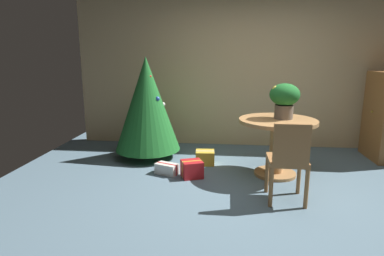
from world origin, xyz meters
The scene contains 9 objects.
ground_plane centered at (0.00, 0.00, 0.00)m, with size 6.60×6.60×0.00m, color slate.
back_wall_panel centered at (0.00, 2.20, 1.30)m, with size 6.00×0.10×2.60m, color tan.
round_dining_table centered at (0.24, 0.71, 0.52)m, with size 0.99×0.99×0.75m.
flower_vase centered at (0.31, 0.76, 1.02)m, with size 0.38×0.38×0.45m.
wooden_chair_near centered at (0.24, -0.13, 0.50)m, with size 0.40×0.42×0.89m.
holiday_tree centered at (-1.61, 1.28, 0.83)m, with size 0.99×0.99×1.54m.
gift_box_cream centered at (-1.19, 0.58, 0.07)m, with size 0.33×0.26×0.15m.
gift_box_gold centered at (-0.71, 1.04, 0.10)m, with size 0.28×0.26×0.20m.
gift_box_red centered at (-0.84, 0.51, 0.11)m, with size 0.32×0.31×0.22m.
Camera 1 is at (-0.41, -3.45, 1.55)m, focal length 30.38 mm.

